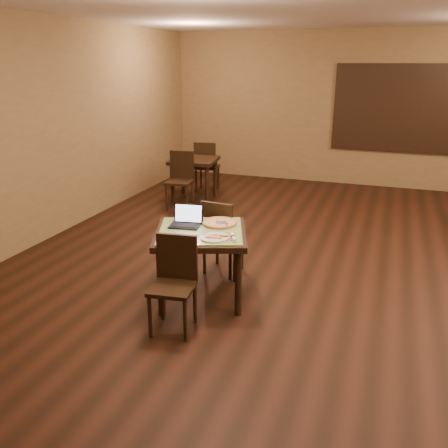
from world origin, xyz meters
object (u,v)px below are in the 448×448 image
at_px(chair_main_near, 175,277).
at_px(pizza_pan, 220,224).
at_px(chair_main_far, 220,233).
at_px(other_table_b_chair_near, 181,176).
at_px(other_table_b_chair_far, 206,164).
at_px(laptop, 187,220).
at_px(other_table_b, 194,166).
at_px(tiled_table, 201,239).

distance_m(chair_main_near, pizza_pan, 0.91).
xyz_separation_m(chair_main_far, other_table_b_chair_near, (-1.57, 2.34, 0.03)).
distance_m(pizza_pan, other_table_b_chair_far, 4.20).
bearing_deg(laptop, pizza_pan, 14.72).
relative_size(pizza_pan, other_table_b_chair_far, 0.39).
bearing_deg(pizza_pan, chair_main_near, -98.60).
height_order(laptop, pizza_pan, laptop).
bearing_deg(other_table_b, laptop, -75.56).
bearing_deg(laptop, other_table_b_chair_far, 99.92).
bearing_deg(chair_main_near, chair_main_far, 82.40).
relative_size(chair_main_near, other_table_b_chair_near, 0.93).
xyz_separation_m(tiled_table, other_table_b_chair_far, (-1.56, 4.09, -0.12)).
bearing_deg(other_table_b_chair_near, pizza_pan, -65.36).
bearing_deg(laptop, other_table_b, 102.90).
bearing_deg(chair_main_far, other_table_b, -55.42).
bearing_deg(other_table_b_chair_far, other_table_b_chair_near, 81.51).
height_order(tiled_table, pizza_pan, pizza_pan).
relative_size(chair_main_far, other_table_b_chair_near, 0.94).
height_order(chair_main_near, chair_main_far, chair_main_far).
bearing_deg(other_table_b_chair_far, chair_main_far, 106.74).
distance_m(chair_main_far, other_table_b, 3.30).
xyz_separation_m(other_table_b, other_table_b_chair_near, (-0.01, -0.56, -0.08)).
relative_size(other_table_b, other_table_b_chair_near, 0.92).
bearing_deg(chair_main_far, pizza_pan, 114.97).
relative_size(other_table_b_chair_near, other_table_b_chair_far, 1.00).
xyz_separation_m(pizza_pan, other_table_b, (-1.69, 3.28, -0.15)).
distance_m(chair_main_near, other_table_b_chair_far, 4.96).
xyz_separation_m(tiled_table, other_table_b_chair_near, (-1.58, 2.96, -0.12)).
relative_size(tiled_table, chair_main_near, 1.31).
distance_m(pizza_pan, other_table_b_chair_near, 3.22).
distance_m(laptop, pizza_pan, 0.35).
distance_m(chair_main_far, pizza_pan, 0.48).
height_order(tiled_table, chair_main_far, chair_main_far).
distance_m(chair_main_near, laptop, 0.81).
bearing_deg(pizza_pan, tiled_table, -116.57).
relative_size(chair_main_far, laptop, 2.65).
relative_size(tiled_table, chair_main_far, 1.30).
height_order(pizza_pan, other_table_b_chair_near, other_table_b_chair_near).
relative_size(chair_main_near, chair_main_far, 0.99).
bearing_deg(pizza_pan, other_table_b, 117.25).
bearing_deg(other_table_b_chair_far, tiled_table, 103.52).
xyz_separation_m(chair_main_near, other_table_b, (-1.56, 4.15, 0.11)).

